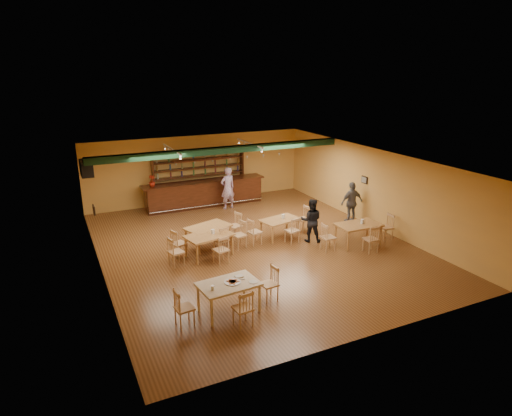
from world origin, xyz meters
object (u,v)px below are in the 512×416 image
dining_table_b (280,228)px  patron_right_a (311,220)px  dining_table_a (208,237)px  dining_table_d (358,234)px  dining_table_c (209,245)px  bar_counter (205,193)px  near_table (229,297)px  patron_bar (228,188)px

dining_table_b → patron_right_a: (0.80, -0.80, 0.43)m
dining_table_a → dining_table_d: 5.15m
dining_table_b → patron_right_a: patron_right_a is taller
dining_table_a → dining_table_d: dining_table_d is taller
dining_table_b → dining_table_c: dining_table_c is taller
bar_counter → dining_table_b: (1.20, -4.79, -0.22)m
bar_counter → dining_table_c: (-1.67, -5.30, -0.19)m
dining_table_b → dining_table_d: dining_table_d is taller
patron_right_a → near_table: bearing=66.3°
dining_table_b → patron_bar: 4.03m
dining_table_d → dining_table_c: bearing=167.3°
bar_counter → near_table: 9.09m
bar_counter → dining_table_d: size_ratio=3.61×
dining_table_b → near_table: bearing=-143.4°
dining_table_b → dining_table_c: 2.92m
near_table → dining_table_d: bearing=15.8°
dining_table_d → dining_table_a: bearing=158.5°
dining_table_d → patron_right_a: patron_right_a is taller
dining_table_c → patron_right_a: bearing=-16.5°
dining_table_a → patron_bar: bearing=41.1°
patron_right_a → dining_table_a: bearing=13.5°
bar_counter → dining_table_b: bar_counter is taller
dining_table_b → dining_table_c: (-2.87, -0.51, 0.03)m
dining_table_a → patron_right_a: (3.44, -1.04, 0.40)m
dining_table_c → near_table: (-0.71, -3.47, 0.03)m
dining_table_c → near_table: bearing=-113.6°
dining_table_c → patron_bar: size_ratio=0.81×
dining_table_b → bar_counter: bearing=92.7°
dining_table_b → near_table: (-3.58, -3.98, 0.05)m
bar_counter → dining_table_c: size_ratio=3.67×
patron_bar → bar_counter: bearing=-56.0°
dining_table_c → patron_bar: patron_bar is taller
dining_table_a → near_table: bearing=-120.9°
dining_table_d → near_table: 6.11m
near_table → dining_table_a: bearing=71.9°
dining_table_a → patron_bar: patron_bar is taller
dining_table_d → patron_bar: bearing=115.3°
dining_table_a → dining_table_b: (2.64, -0.24, -0.03)m
near_table → patron_bar: patron_bar is taller
dining_table_d → near_table: bearing=-157.3°
dining_table_a → patron_right_a: size_ratio=0.96×
dining_table_c → dining_table_d: bearing=-26.2°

